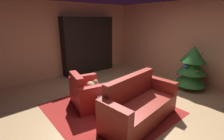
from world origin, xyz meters
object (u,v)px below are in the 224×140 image
at_px(bookshelf_unit, 91,46).
at_px(decorated_tree, 192,67).
at_px(book_stack_on_table, 113,93).
at_px(couch_red, 139,106).
at_px(bottle_on_table, 120,89).
at_px(coffee_table, 112,97).
at_px(armchair_red, 87,94).

xyz_separation_m(bookshelf_unit, decorated_tree, (3.35, 1.31, -0.37)).
bearing_deg(book_stack_on_table, couch_red, 21.94).
bearing_deg(book_stack_on_table, bottle_on_table, 87.58).
xyz_separation_m(bookshelf_unit, book_stack_on_table, (2.90, -1.34, -0.55)).
height_order(bookshelf_unit, bottle_on_table, bookshelf_unit).
xyz_separation_m(couch_red, coffee_table, (-0.59, -0.22, 0.07)).
distance_m(coffee_table, book_stack_on_table, 0.11).
relative_size(bookshelf_unit, book_stack_on_table, 11.17).
distance_m(couch_red, decorated_tree, 2.45).
bearing_deg(bottle_on_table, bookshelf_unit, 158.42).
bearing_deg(bottle_on_table, armchair_red, -147.49).
bearing_deg(armchair_red, decorated_tree, 68.57).
bearing_deg(book_stack_on_table, coffee_table, 172.39).
xyz_separation_m(coffee_table, book_stack_on_table, (0.03, -0.00, 0.11)).
relative_size(bookshelf_unit, decorated_tree, 1.62).
distance_m(coffee_table, decorated_tree, 2.71).
height_order(bookshelf_unit, couch_red, bookshelf_unit).
xyz_separation_m(bookshelf_unit, armchair_red, (2.22, -1.59, -0.74)).
height_order(couch_red, decorated_tree, decorated_tree).
bearing_deg(bookshelf_unit, book_stack_on_table, -24.83).
height_order(armchair_red, book_stack_on_table, armchair_red).
relative_size(couch_red, decorated_tree, 1.43).
relative_size(bookshelf_unit, coffee_table, 3.04).
distance_m(bottle_on_table, decorated_tree, 2.50).
distance_m(armchair_red, book_stack_on_table, 0.75).
height_order(coffee_table, decorated_tree, decorated_tree).
bearing_deg(coffee_table, bookshelf_unit, 154.99).
bearing_deg(couch_red, book_stack_on_table, -158.06).
bearing_deg(decorated_tree, bookshelf_unit, -158.67).
distance_m(armchair_red, decorated_tree, 3.13).
relative_size(bookshelf_unit, bottle_on_table, 8.59).
height_order(armchair_red, couch_red, couch_red).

